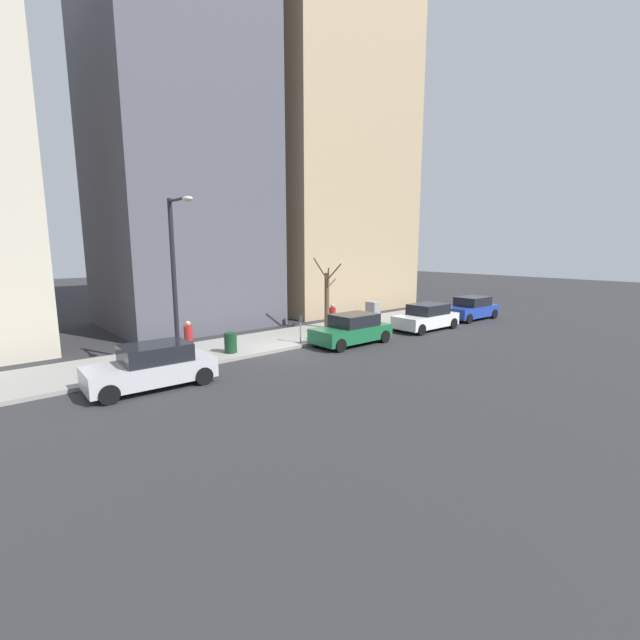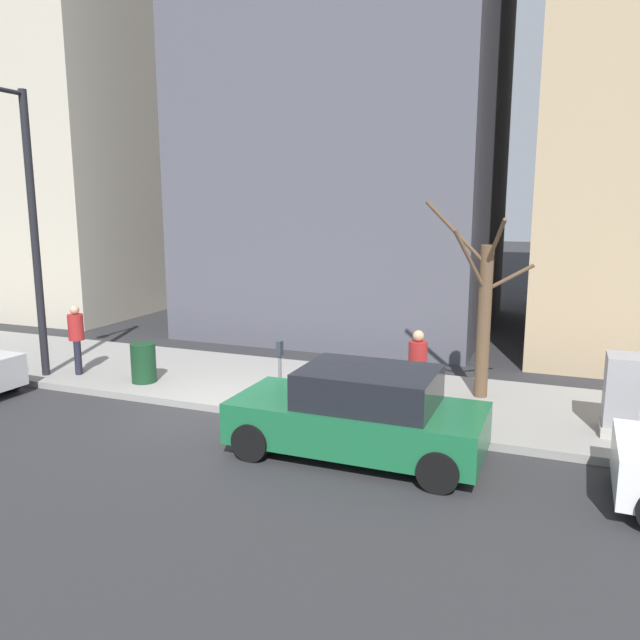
# 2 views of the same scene
# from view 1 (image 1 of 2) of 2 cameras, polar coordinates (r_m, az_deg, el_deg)

# --- Properties ---
(ground_plane) EXTENTS (120.00, 120.00, 0.00)m
(ground_plane) POSITION_cam_1_polar(r_m,az_deg,el_deg) (20.21, -4.63, -4.15)
(ground_plane) COLOR #2B2B2D
(sidewalk) EXTENTS (4.00, 36.00, 0.15)m
(sidewalk) POSITION_cam_1_polar(r_m,az_deg,el_deg) (21.79, -7.77, -2.98)
(sidewalk) COLOR gray
(sidewalk) RESTS_ON ground
(parked_car_blue) EXTENTS (2.03, 4.25, 1.52)m
(parked_car_blue) POSITION_cam_1_polar(r_m,az_deg,el_deg) (30.54, 19.49, 1.46)
(parked_car_blue) COLOR #1E389E
(parked_car_blue) RESTS_ON ground
(parked_car_white) EXTENTS (2.00, 4.24, 1.52)m
(parked_car_white) POSITION_cam_1_polar(r_m,az_deg,el_deg) (25.94, 13.99, 0.35)
(parked_car_white) COLOR white
(parked_car_white) RESTS_ON ground
(parked_car_green) EXTENTS (1.95, 4.22, 1.52)m
(parked_car_green) POSITION_cam_1_polar(r_m,az_deg,el_deg) (21.49, 4.29, -1.30)
(parked_car_green) COLOR #196038
(parked_car_green) RESTS_ON ground
(parked_car_silver) EXTENTS (2.06, 4.27, 1.52)m
(parked_car_silver) POSITION_cam_1_polar(r_m,az_deg,el_deg) (16.00, -21.48, -5.82)
(parked_car_silver) COLOR #B7B7BC
(parked_car_silver) RESTS_ON ground
(parking_meter) EXTENTS (0.14, 0.10, 1.35)m
(parking_meter) POSITION_cam_1_polar(r_m,az_deg,el_deg) (21.10, -2.62, -0.81)
(parking_meter) COLOR slate
(parking_meter) RESTS_ON sidewalk
(utility_box) EXTENTS (0.83, 0.61, 1.43)m
(utility_box) POSITION_cam_1_polar(r_m,az_deg,el_deg) (25.97, 7.05, 0.83)
(utility_box) COLOR #A8A399
(utility_box) RESTS_ON sidewalk
(streetlamp) EXTENTS (1.97, 0.32, 6.50)m
(streetlamp) POSITION_cam_1_polar(r_m,az_deg,el_deg) (17.45, -18.63, 6.52)
(streetlamp) COLOR black
(streetlamp) RESTS_ON sidewalk
(bare_tree) EXTENTS (1.10, 2.18, 4.10)m
(bare_tree) POSITION_cam_1_polar(r_m,az_deg,el_deg) (24.90, 0.94, 3.05)
(bare_tree) COLOR brown
(bare_tree) RESTS_ON sidewalk
(trash_bin) EXTENTS (0.56, 0.56, 0.90)m
(trash_bin) POSITION_cam_1_polar(r_m,az_deg,el_deg) (19.56, -11.84, -2.99)
(trash_bin) COLOR #14381E
(trash_bin) RESTS_ON sidewalk
(pedestrian_near_meter) EXTENTS (0.36, 0.36, 1.66)m
(pedestrian_near_meter) POSITION_cam_1_polar(r_m,az_deg,el_deg) (23.21, 1.67, 0.43)
(pedestrian_near_meter) COLOR #1E1E2D
(pedestrian_near_meter) RESTS_ON sidewalk
(pedestrian_midblock) EXTENTS (0.36, 0.36, 1.66)m
(pedestrian_midblock) POSITION_cam_1_polar(r_m,az_deg,el_deg) (18.67, -17.12, -2.30)
(pedestrian_midblock) COLOR #1E1E2D
(pedestrian_midblock) RESTS_ON sidewalk
(office_tower_left) EXTENTS (11.90, 11.90, 29.45)m
(office_tower_left) POSITION_cam_1_polar(r_m,az_deg,el_deg) (37.14, -0.68, 25.18)
(office_tower_left) COLOR tan
(office_tower_left) RESTS_ON ground
(office_block_center) EXTENTS (9.14, 9.14, 25.30)m
(office_block_center) POSITION_cam_1_polar(r_m,az_deg,el_deg) (29.29, -18.62, 24.73)
(office_block_center) COLOR #4C4C56
(office_block_center) RESTS_ON ground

